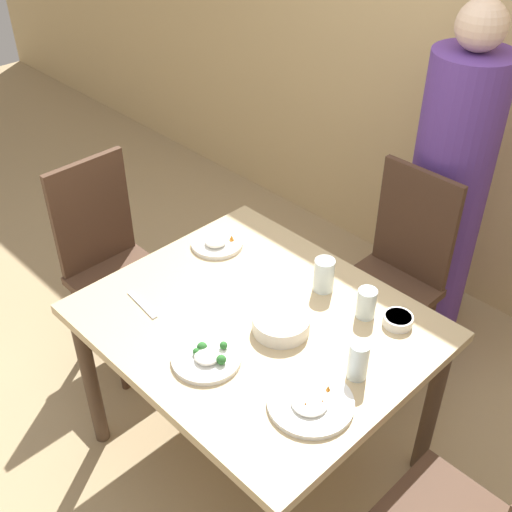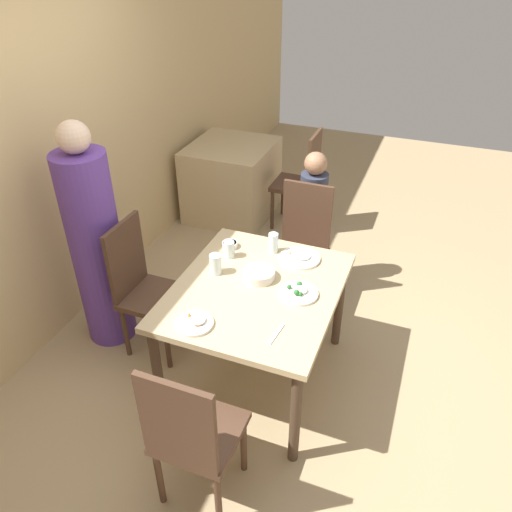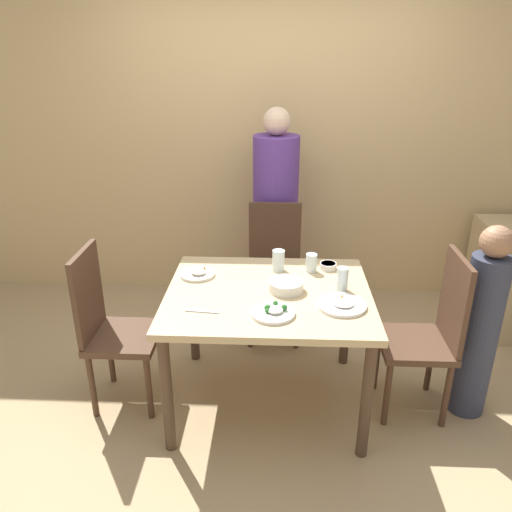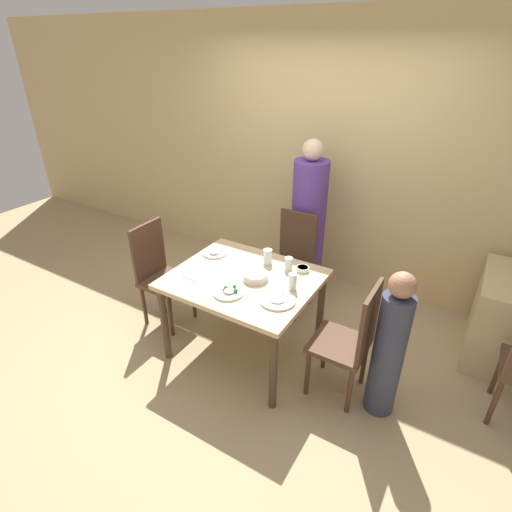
{
  "view_description": "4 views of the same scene",
  "coord_description": "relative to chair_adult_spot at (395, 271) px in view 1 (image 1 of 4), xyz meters",
  "views": [
    {
      "loc": [
        1.2,
        -1.17,
        2.27
      ],
      "look_at": [
        -0.1,
        0.1,
        0.92
      ],
      "focal_mm": 45.0,
      "sensor_mm": 36.0,
      "label": 1
    },
    {
      "loc": [
        -2.23,
        -0.86,
        2.56
      ],
      "look_at": [
        -0.01,
        -0.0,
        0.98
      ],
      "focal_mm": 35.0,
      "sensor_mm": 36.0,
      "label": 2
    },
    {
      "loc": [
        0.04,
        -2.5,
        2.02
      ],
      "look_at": [
        -0.07,
        0.1,
        0.92
      ],
      "focal_mm": 35.0,
      "sensor_mm": 36.0,
      "label": 3
    },
    {
      "loc": [
        1.49,
        -2.28,
        2.42
      ],
      "look_at": [
        0.13,
        -0.03,
        0.99
      ],
      "focal_mm": 28.0,
      "sensor_mm": 36.0,
      "label": 4
    }
  ],
  "objects": [
    {
      "name": "plate_rice_adult",
      "position": [
        -0.46,
        -0.64,
        0.24
      ],
      "size": [
        0.21,
        0.21,
        0.05
      ],
      "color": "white",
      "rests_on": "dining_table"
    },
    {
      "name": "person_adult",
      "position": [
        0.0,
        0.34,
        0.23
      ],
      "size": [
        0.34,
        0.34,
        1.62
      ],
      "color": "#5B3893",
      "rests_on": "ground_plane"
    },
    {
      "name": "glass_water_short",
      "position": [
        0.03,
        -0.54,
        0.29
      ],
      "size": [
        0.08,
        0.08,
        0.13
      ],
      "color": "silver",
      "rests_on": "dining_table"
    },
    {
      "name": "ground_plane",
      "position": [
        -0.03,
        -0.83,
        -0.52
      ],
      "size": [
        10.0,
        10.0,
        0.0
      ],
      "primitive_type": "plane",
      "color": "tan"
    },
    {
      "name": "fork_steel",
      "position": [
        -0.37,
        -1.08,
        0.23
      ],
      "size": [
        0.18,
        0.04,
        0.01
      ],
      "color": "silver",
      "rests_on": "dining_table"
    },
    {
      "name": "bowl_curry",
      "position": [
        0.07,
        -0.81,
        0.26
      ],
      "size": [
        0.2,
        0.2,
        0.06
      ],
      "color": "silver",
      "rests_on": "dining_table"
    },
    {
      "name": "chair_adult_spot",
      "position": [
        0.0,
        0.0,
        0.0
      ],
      "size": [
        0.4,
        0.4,
        0.98
      ],
      "color": "#4C3323",
      "rests_on": "ground_plane"
    },
    {
      "name": "plate_noodles",
      "position": [
        0.0,
        -1.09,
        0.24
      ],
      "size": [
        0.23,
        0.23,
        0.05
      ],
      "color": "white",
      "rests_on": "dining_table"
    },
    {
      "name": "plate_rice_child",
      "position": [
        0.37,
        -0.99,
        0.24
      ],
      "size": [
        0.27,
        0.27,
        0.04
      ],
      "color": "white",
      "rests_on": "dining_table"
    },
    {
      "name": "chair_empty_left",
      "position": [
        -0.94,
        -0.85,
        0.0
      ],
      "size": [
        0.4,
        0.4,
        0.98
      ],
      "rotation": [
        0.0,
        0.0,
        1.57
      ],
      "color": "#4C3323",
      "rests_on": "ground_plane"
    },
    {
      "name": "dining_table",
      "position": [
        -0.03,
        -0.83,
        0.14
      ],
      "size": [
        1.15,
        0.97,
        0.75
      ],
      "color": "tan",
      "rests_on": "ground_plane"
    },
    {
      "name": "glass_water_center",
      "position": [
        0.23,
        -0.54,
        0.28
      ],
      "size": [
        0.07,
        0.07,
        0.11
      ],
      "color": "silver",
      "rests_on": "dining_table"
    },
    {
      "name": "bowl_rice_small",
      "position": [
        0.34,
        -0.5,
        0.25
      ],
      "size": [
        0.1,
        0.1,
        0.04
      ],
      "color": "white",
      "rests_on": "dining_table"
    },
    {
      "name": "glass_water_tall",
      "position": [
        0.39,
        -0.79,
        0.29
      ],
      "size": [
        0.06,
        0.06,
        0.14
      ],
      "color": "silver",
      "rests_on": "dining_table"
    }
  ]
}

